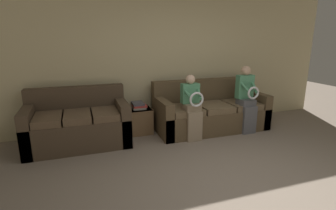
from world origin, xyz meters
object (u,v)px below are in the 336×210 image
at_px(child_right_seated, 247,97).
at_px(couch_side, 78,125).
at_px(book_stack, 138,105).
at_px(couch_main, 210,112).
at_px(side_shelf, 139,120).
at_px(child_left_seated, 192,105).

bearing_deg(child_right_seated, couch_side, 172.98).
distance_m(couch_side, child_right_seated, 3.03).
xyz_separation_m(child_right_seated, book_stack, (-1.91, 0.62, -0.16)).
distance_m(couch_main, child_right_seated, 0.75).
distance_m(couch_side, book_stack, 1.12).
relative_size(couch_main, side_shelf, 4.31).
bearing_deg(child_right_seated, child_left_seated, -179.41).
relative_size(couch_main, couch_side, 1.32).
height_order(child_left_seated, book_stack, child_left_seated).
xyz_separation_m(couch_main, book_stack, (-1.36, 0.25, 0.19)).
distance_m(child_right_seated, book_stack, 2.02).
distance_m(couch_main, child_left_seated, 0.73).
bearing_deg(couch_main, couch_side, 179.96).
bearing_deg(side_shelf, child_right_seated, -17.60).
relative_size(couch_main, book_stack, 7.08).
bearing_deg(couch_side, couch_main, -0.04).
relative_size(couch_main, child_left_seated, 1.89).
bearing_deg(child_left_seated, child_right_seated, 0.59).
bearing_deg(couch_main, book_stack, 169.58).
bearing_deg(side_shelf, couch_side, -167.58).
xyz_separation_m(child_left_seated, side_shelf, (-0.80, 0.62, -0.38)).
bearing_deg(book_stack, couch_main, -10.42).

